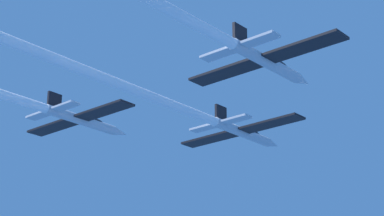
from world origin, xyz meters
TOP-DOWN VIEW (x-y plane):
  - jet_lead at (0.80, -14.78)m, footprint 18.92×55.88m
  - jet_right_wing at (15.31, -28.51)m, footprint 18.92×53.06m

SIDE VIEW (x-z plane):
  - jet_lead at x=0.80m, z-range -2.15..0.99m
  - jet_right_wing at x=15.31m, z-range -1.08..2.05m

